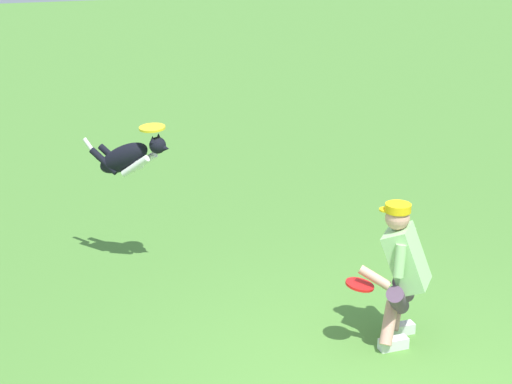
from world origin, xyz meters
TOP-DOWN VIEW (x-y plane):
  - person at (-0.50, -0.77)m, footprint 0.71×0.59m
  - dog at (1.40, -3.12)m, footprint 0.80×0.79m
  - frisbee_flying at (1.17, -2.91)m, footprint 0.31×0.31m
  - frisbee_held at (-0.12, -0.79)m, footprint 0.35×0.35m

SIDE VIEW (x-z plane):
  - frisbee_held at x=-0.12m, z-range 0.57..0.65m
  - person at x=-0.50m, z-range 0.05..1.34m
  - dog at x=1.40m, z-range 0.95..1.51m
  - frisbee_flying at x=1.17m, z-range 1.55..1.60m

